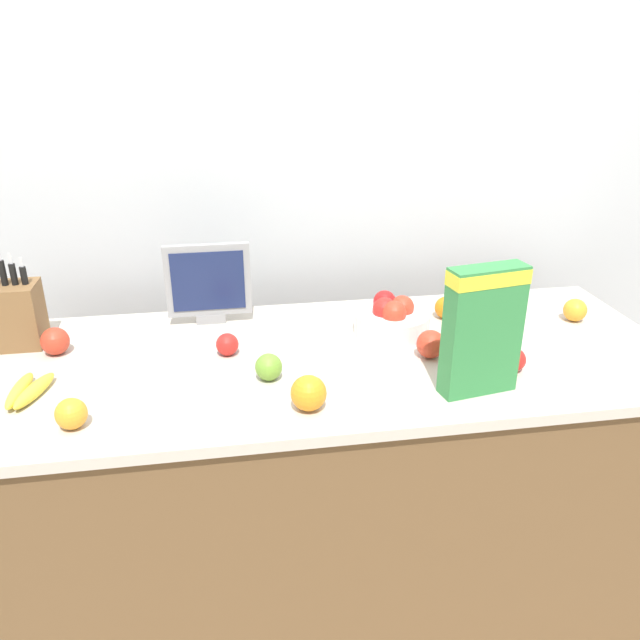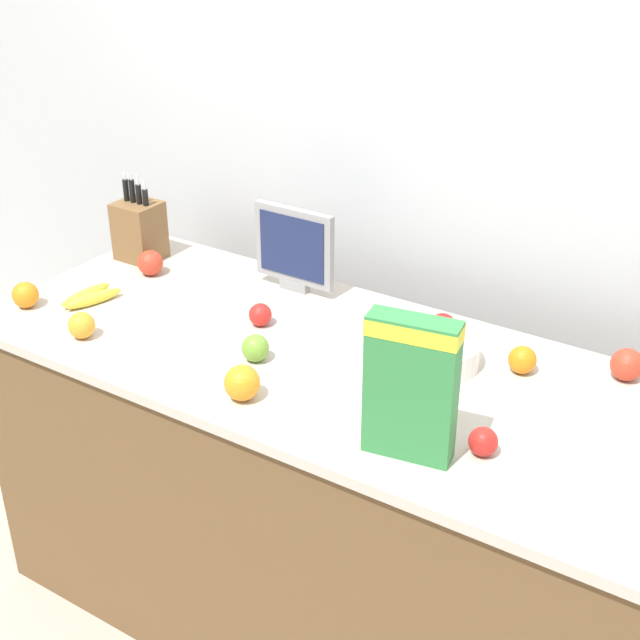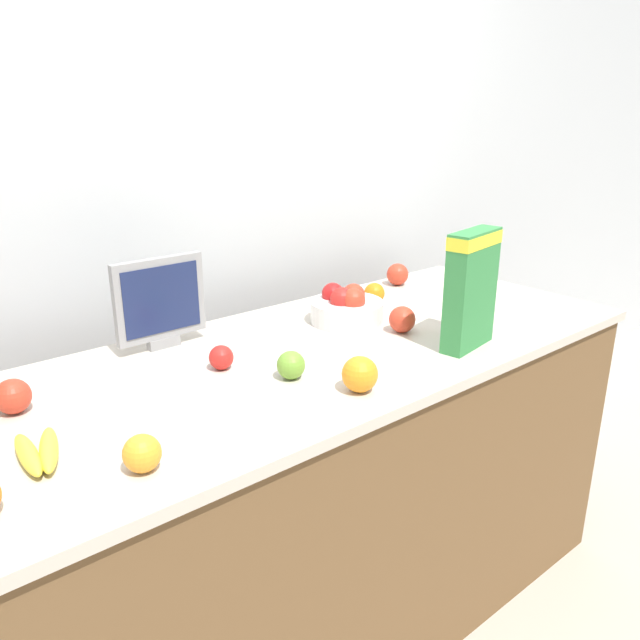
% 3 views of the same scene
% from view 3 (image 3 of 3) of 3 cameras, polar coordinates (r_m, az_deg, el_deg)
% --- Properties ---
extents(ground_plane, '(14.00, 14.00, 0.00)m').
position_cam_3_polar(ground_plane, '(2.29, -0.17, -24.94)').
color(ground_plane, '#B2A899').
extents(wall_back, '(9.00, 0.06, 2.60)m').
position_cam_3_polar(wall_back, '(2.17, -10.82, 11.15)').
color(wall_back, silver).
rests_on(wall_back, ground_plane).
extents(counter, '(2.01, 0.80, 0.94)m').
position_cam_3_polar(counter, '(1.99, -0.18, -15.19)').
color(counter, brown).
rests_on(counter, ground_plane).
extents(small_monitor, '(0.26, 0.03, 0.26)m').
position_cam_3_polar(small_monitor, '(1.78, -14.40, 1.71)').
color(small_monitor, gray).
rests_on(small_monitor, counter).
extents(cereal_box, '(0.21, 0.10, 0.33)m').
position_cam_3_polar(cereal_box, '(1.77, 13.66, 3.11)').
color(cereal_box, '#338442').
rests_on(cereal_box, counter).
extents(fruit_bowl, '(0.23, 0.23, 0.12)m').
position_cam_3_polar(fruit_bowl, '(1.97, 2.43, 1.18)').
color(fruit_bowl, silver).
rests_on(fruit_bowl, counter).
extents(banana_bunch, '(0.10, 0.19, 0.04)m').
position_cam_3_polar(banana_bunch, '(1.35, -24.34, -10.93)').
color(banana_bunch, yellow).
rests_on(banana_bunch, counter).
extents(apple_by_knife_block, '(0.08, 0.08, 0.08)m').
position_cam_3_polar(apple_by_knife_block, '(2.39, 7.10, 4.17)').
color(apple_by_knife_block, red).
rests_on(apple_by_knife_block, counter).
extents(apple_leftmost, '(0.06, 0.06, 0.06)m').
position_cam_3_polar(apple_leftmost, '(1.64, -9.02, -3.40)').
color(apple_leftmost, red).
rests_on(apple_leftmost, counter).
extents(apple_middle, '(0.08, 0.08, 0.08)m').
position_cam_3_polar(apple_middle, '(1.55, -26.28, -6.28)').
color(apple_middle, red).
rests_on(apple_middle, counter).
extents(apple_front, '(0.07, 0.07, 0.07)m').
position_cam_3_polar(apple_front, '(1.97, 13.82, 0.21)').
color(apple_front, red).
rests_on(apple_front, counter).
extents(apple_rightmost, '(0.08, 0.08, 0.08)m').
position_cam_3_polar(apple_rightmost, '(1.89, 7.52, 0.05)').
color(apple_rightmost, red).
rests_on(apple_rightmost, counter).
extents(apple_rear, '(0.07, 0.07, 0.07)m').
position_cam_3_polar(apple_rear, '(1.57, -2.67, -4.14)').
color(apple_rear, '#6B9E33').
rests_on(apple_rear, counter).
extents(orange_mid_left, '(0.07, 0.07, 0.07)m').
position_cam_3_polar(orange_mid_left, '(2.40, 13.35, 3.71)').
color(orange_mid_left, orange).
rests_on(orange_mid_left, counter).
extents(orange_front_center, '(0.09, 0.09, 0.09)m').
position_cam_3_polar(orange_front_center, '(1.50, 3.66, -4.97)').
color(orange_front_center, orange).
rests_on(orange_front_center, counter).
extents(orange_by_cereal, '(0.07, 0.07, 0.07)m').
position_cam_3_polar(orange_by_cereal, '(2.16, 4.99, 2.46)').
color(orange_by_cereal, orange).
rests_on(orange_by_cereal, counter).
extents(orange_front_left, '(0.07, 0.07, 0.07)m').
position_cam_3_polar(orange_front_left, '(1.24, -15.96, -11.64)').
color(orange_front_left, orange).
rests_on(orange_front_left, counter).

